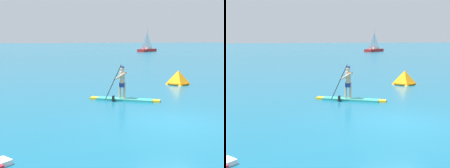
% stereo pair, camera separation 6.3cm
% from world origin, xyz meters
% --- Properties ---
extents(ground, '(440.00, 440.00, 0.00)m').
position_xyz_m(ground, '(0.00, 0.00, 0.00)').
color(ground, '#145B7A').
extents(paddleboarder_mid_center, '(3.13, 2.16, 1.84)m').
position_xyz_m(paddleboarder_mid_center, '(-0.32, 4.30, 0.37)').
color(paddleboarder_mid_center, teal).
rests_on(paddleboarder_mid_center, ground).
extents(race_marker_buoy, '(1.53, 1.53, 0.92)m').
position_xyz_m(race_marker_buoy, '(4.99, 8.21, 0.40)').
color(race_marker_buoy, orange).
rests_on(race_marker_buoy, ground).
extents(sailboat_right_horizon, '(6.23, 5.38, 5.56)m').
position_xyz_m(sailboat_right_horizon, '(25.14, 57.24, 0.61)').
color(sailboat_right_horizon, '#A51E1E').
rests_on(sailboat_right_horizon, ground).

